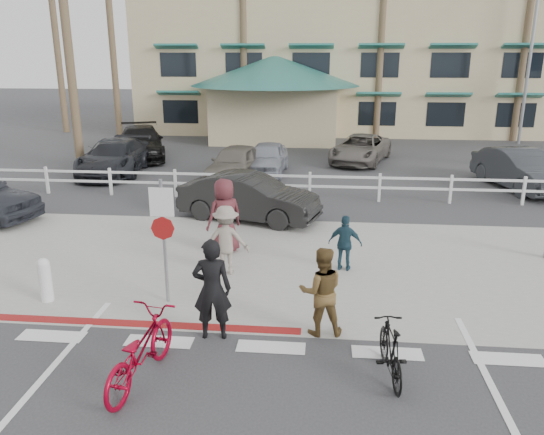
# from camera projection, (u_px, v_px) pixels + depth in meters

# --- Properties ---
(ground) EXTENTS (140.00, 140.00, 0.00)m
(ground) POSITION_uv_depth(u_px,v_px,m) (267.00, 367.00, 8.68)
(ground) COLOR #333335
(sidewalk_plaza) EXTENTS (22.00, 7.00, 0.01)m
(sidewalk_plaza) POSITION_uv_depth(u_px,v_px,m) (286.00, 264.00, 12.96)
(sidewalk_plaza) COLOR gray
(sidewalk_plaza) RESTS_ON ground
(cross_street) EXTENTS (40.00, 5.00, 0.01)m
(cross_street) POSITION_uv_depth(u_px,v_px,m) (295.00, 216.00, 16.76)
(cross_street) COLOR #333335
(cross_street) RESTS_ON ground
(parking_lot) EXTENTS (50.00, 16.00, 0.01)m
(parking_lot) POSITION_uv_depth(u_px,v_px,m) (306.00, 159.00, 25.80)
(parking_lot) COLOR #333335
(parking_lot) RESTS_ON ground
(curb_red) EXTENTS (7.00, 0.25, 0.02)m
(curb_red) POSITION_uv_depth(u_px,v_px,m) (117.00, 323.00, 10.09)
(curb_red) COLOR maroon
(curb_red) RESTS_ON ground
(rail_fence) EXTENTS (29.40, 0.16, 1.00)m
(rail_fence) POSITION_uv_depth(u_px,v_px,m) (313.00, 186.00, 18.47)
(rail_fence) COLOR silver
(rail_fence) RESTS_ON ground
(building) EXTENTS (28.00, 16.00, 11.30)m
(building) POSITION_uv_depth(u_px,v_px,m) (343.00, 43.00, 36.31)
(building) COLOR #CEBA8D
(building) RESTS_ON ground
(sign_post) EXTENTS (0.50, 0.10, 2.90)m
(sign_post) POSITION_uv_depth(u_px,v_px,m) (164.00, 236.00, 10.55)
(sign_post) COLOR gray
(sign_post) RESTS_ON ground
(bollard_0) EXTENTS (0.26, 0.26, 0.95)m
(bollard_0) POSITION_uv_depth(u_px,v_px,m) (45.00, 280.00, 10.88)
(bollard_0) COLOR silver
(bollard_0) RESTS_ON ground
(streetlight_1) EXTENTS (0.60, 2.00, 9.50)m
(streetlight_1) POSITION_uv_depth(u_px,v_px,m) (530.00, 57.00, 29.01)
(streetlight_1) COLOR gray
(streetlight_1) RESTS_ON ground
(palm_0) EXTENTS (4.00, 4.00, 15.00)m
(palm_0) POSITION_uv_depth(u_px,v_px,m) (53.00, 10.00, 32.65)
(palm_0) COLOR #234D1D
(palm_0) RESTS_ON ground
(palm_1) EXTENTS (4.00, 4.00, 13.00)m
(palm_1) POSITION_uv_depth(u_px,v_px,m) (111.00, 26.00, 31.63)
(palm_1) COLOR #234D1D
(palm_1) RESTS_ON ground
(palm_2) EXTENTS (4.00, 4.00, 16.00)m
(palm_2) POSITION_uv_depth(u_px,v_px,m) (179.00, 0.00, 31.77)
(palm_2) COLOR #234D1D
(palm_2) RESTS_ON ground
(palm_3) EXTENTS (4.00, 4.00, 14.00)m
(palm_3) POSITION_uv_depth(u_px,v_px,m) (243.00, 16.00, 30.75)
(palm_3) COLOR #234D1D
(palm_3) RESTS_ON ground
(palm_4) EXTENTS (4.00, 4.00, 15.00)m
(palm_4) POSITION_uv_depth(u_px,v_px,m) (313.00, 8.00, 31.19)
(palm_4) COLOR #234D1D
(palm_4) RESTS_ON ground
(palm_5) EXTENTS (4.00, 4.00, 13.00)m
(palm_5) POSITION_uv_depth(u_px,v_px,m) (382.00, 25.00, 30.17)
(palm_5) COLOR #234D1D
(palm_5) RESTS_ON ground
(palm_7) EXTENTS (4.00, 4.00, 14.00)m
(palm_7) POSITION_uv_depth(u_px,v_px,m) (529.00, 15.00, 29.30)
(palm_7) COLOR #234D1D
(palm_7) RESTS_ON ground
(palm_10) EXTENTS (4.00, 4.00, 12.00)m
(palm_10) POSITION_uv_depth(u_px,v_px,m) (66.00, 27.00, 22.08)
(palm_10) COLOR #234D1D
(palm_10) RESTS_ON ground
(bike_red) EXTENTS (1.05, 2.17, 1.09)m
(bike_red) POSITION_uv_depth(u_px,v_px,m) (140.00, 350.00, 8.15)
(bike_red) COLOR maroon
(bike_red) RESTS_ON ground
(rider_red) EXTENTS (0.73, 0.53, 1.88)m
(rider_red) POSITION_uv_depth(u_px,v_px,m) (212.00, 289.00, 9.34)
(rider_red) COLOR black
(rider_red) RESTS_ON ground
(bike_black) EXTENTS (0.58, 1.58, 0.93)m
(bike_black) POSITION_uv_depth(u_px,v_px,m) (391.00, 350.00, 8.31)
(bike_black) COLOR black
(bike_black) RESTS_ON ground
(rider_black) EXTENTS (0.89, 0.73, 1.67)m
(rider_black) POSITION_uv_depth(u_px,v_px,m) (321.00, 291.00, 9.51)
(rider_black) COLOR brown
(rider_black) RESTS_ON ground
(pedestrian_a) EXTENTS (1.09, 0.66, 1.64)m
(pedestrian_a) POSITION_uv_depth(u_px,v_px,m) (226.00, 240.00, 12.17)
(pedestrian_a) COLOR gray
(pedestrian_a) RESTS_ON ground
(pedestrian_child) EXTENTS (0.84, 0.46, 1.35)m
(pedestrian_child) POSITION_uv_depth(u_px,v_px,m) (345.00, 243.00, 12.39)
(pedestrian_child) COLOR #1D3B49
(pedestrian_child) RESTS_ON ground
(pedestrian_b) EXTENTS (1.13, 1.06, 1.94)m
(pedestrian_b) POSITION_uv_depth(u_px,v_px,m) (225.00, 216.00, 13.49)
(pedestrian_b) COLOR #501F25
(pedestrian_b) RESTS_ON ground
(car_white_sedan) EXTENTS (4.57, 2.69, 1.42)m
(car_white_sedan) POSITION_uv_depth(u_px,v_px,m) (249.00, 197.00, 16.23)
(car_white_sedan) COLOR black
(car_white_sedan) RESTS_ON ground
(lot_car_0) EXTENTS (2.99, 5.39, 1.43)m
(lot_car_0) POSITION_uv_depth(u_px,v_px,m) (115.00, 156.00, 22.79)
(lot_car_0) COLOR black
(lot_car_0) RESTS_ON ground
(lot_car_1) EXTENTS (2.03, 4.83, 1.39)m
(lot_car_1) POSITION_uv_depth(u_px,v_px,m) (115.00, 158.00, 22.43)
(lot_car_1) COLOR black
(lot_car_1) RESTS_ON ground
(lot_car_2) EXTENTS (2.25, 4.34, 1.41)m
(lot_car_2) POSITION_uv_depth(u_px,v_px,m) (235.00, 163.00, 21.36)
(lot_car_2) COLOR #635C53
(lot_car_2) RESTS_ON ground
(lot_car_3) EXTENTS (2.63, 4.82, 1.51)m
(lot_car_3) POSITION_uv_depth(u_px,v_px,m) (520.00, 169.00, 19.96)
(lot_car_3) COLOR #2C2F32
(lot_car_3) RESTS_ON ground
(lot_car_4) EXTENTS (3.82, 5.72, 1.54)m
(lot_car_4) POSITION_uv_depth(u_px,v_px,m) (141.00, 143.00, 25.90)
(lot_car_4) COLOR black
(lot_car_4) RESTS_ON ground
(lot_car_5) EXTENTS (3.45, 5.08, 1.29)m
(lot_car_5) POSITION_uv_depth(u_px,v_px,m) (360.00, 149.00, 24.92)
(lot_car_5) COLOR #655F59
(lot_car_5) RESTS_ON ground
(lot_car_6) EXTENTS (1.73, 3.96, 1.33)m
(lot_car_6) POSITION_uv_depth(u_px,v_px,m) (267.00, 158.00, 22.57)
(lot_car_6) COLOR gray
(lot_car_6) RESTS_ON ground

